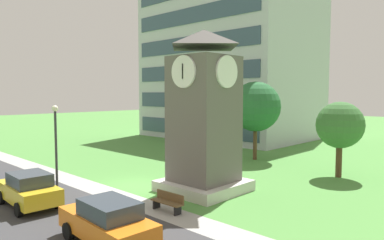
% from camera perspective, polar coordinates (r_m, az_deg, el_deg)
% --- Properties ---
extents(ground_plane, '(160.00, 160.00, 0.00)m').
position_cam_1_polar(ground_plane, '(22.08, -9.50, -10.40)').
color(ground_plane, '#4C893D').
extents(street_asphalt, '(120.00, 7.20, 0.01)m').
position_cam_1_polar(street_asphalt, '(19.17, -24.97, -13.01)').
color(street_asphalt, '#38383A').
rests_on(street_asphalt, ground).
extents(kerb_strip, '(120.00, 1.60, 0.01)m').
position_cam_1_polar(kerb_strip, '(21.08, -13.55, -11.16)').
color(kerb_strip, '#9E9E99').
rests_on(kerb_strip, ground).
extents(office_building, '(19.80, 14.34, 19.20)m').
position_cam_1_polar(office_building, '(46.52, 6.18, 9.22)').
color(office_building, '#B7BCC6').
rests_on(office_building, ground).
extents(clock_tower, '(4.23, 4.23, 9.11)m').
position_cam_1_polar(clock_tower, '(20.13, 1.91, -0.13)').
color(clock_tower, '#605B56').
rests_on(clock_tower, ground).
extents(park_bench, '(1.81, 0.53, 0.88)m').
position_cam_1_polar(park_bench, '(17.29, -3.90, -12.92)').
color(park_bench, brown).
rests_on(park_bench, ground).
extents(street_lamp, '(0.36, 0.36, 4.89)m').
position_cam_1_polar(street_lamp, '(22.05, -20.99, -2.43)').
color(street_lamp, '#333338').
rests_on(street_lamp, ground).
extents(tree_near_tower, '(4.18, 4.18, 6.57)m').
position_cam_1_polar(tree_near_tower, '(30.22, 10.14, 2.11)').
color(tree_near_tower, '#513823').
rests_on(tree_near_tower, ground).
extents(tree_by_building, '(3.09, 3.09, 5.04)m').
position_cam_1_polar(tree_by_building, '(25.48, 22.61, -0.80)').
color(tree_by_building, '#513823').
rests_on(tree_by_building, ground).
extents(parked_car_yellow, '(4.26, 2.15, 1.69)m').
position_cam_1_polar(parked_car_yellow, '(19.59, -24.68, -10.03)').
color(parked_car_yellow, gold).
rests_on(parked_car_yellow, ground).
extents(parked_car_orange, '(4.49, 2.10, 1.69)m').
position_cam_1_polar(parked_car_orange, '(13.97, -13.39, -15.55)').
color(parked_car_orange, orange).
rests_on(parked_car_orange, ground).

